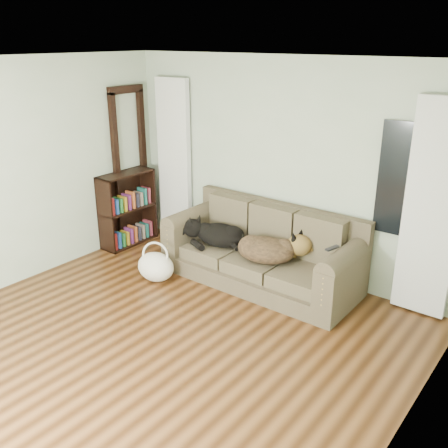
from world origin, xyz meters
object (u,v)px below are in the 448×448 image
Objects in this scene: dog_shepherd at (270,250)px; dog_black_lab at (217,235)px; bookshelf at (128,210)px; sofa at (260,247)px; tote_bag at (156,268)px.

dog_black_lab is at bearing -12.52° from dog_shepherd.
dog_shepherd is 2.33m from bookshelf.
dog_black_lab is at bearing -174.71° from sofa.
tote_bag is at bearing -125.65° from dog_black_lab.
bookshelf is at bearing 152.09° from tote_bag.
dog_black_lab reaches higher than tote_bag.
bookshelf reaches higher than tote_bag.
tote_bag is at bearing 17.44° from dog_shepherd.
sofa is at bearing -32.62° from dog_shepherd.
dog_black_lab is 0.91× the size of dog_shepherd.
bookshelf is at bearing -176.55° from sofa.
dog_shepherd is (0.78, -0.01, 0.01)m from dog_black_lab.
dog_black_lab is 1.33× the size of tote_bag.
bookshelf is (-2.33, -0.06, 0.01)m from dog_shepherd.
dog_shepherd is 0.68× the size of bookshelf.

